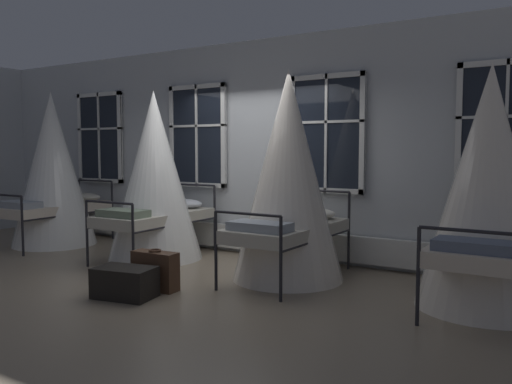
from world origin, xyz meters
TOP-DOWN VIEW (x-y plane):
  - ground at (0.00, 0.00)m, footprint 21.19×21.19m
  - back_wall_with_windows at (0.00, 1.44)m, footprint 11.59×0.10m
  - window_bank at (0.00, 1.32)m, footprint 7.90×0.10m
  - cot_first at (-3.39, 0.29)m, footprint 1.37×1.87m
  - cot_second at (-1.14, 0.34)m, footprint 1.37×1.86m
  - cot_third at (1.11, 0.26)m, footprint 1.37×1.86m
  - cot_fourth at (3.37, 0.24)m, footprint 1.37×1.86m
  - suitcase_dark at (0.06, -0.99)m, footprint 0.57×0.23m
  - travel_trunk at (0.00, -1.40)m, footprint 0.70×0.51m

SIDE VIEW (x-z plane):
  - ground at x=0.00m, z-range 0.00..0.00m
  - travel_trunk at x=0.00m, z-range 0.00..0.33m
  - suitcase_dark at x=0.06m, z-range -0.01..0.46m
  - window_bank at x=0.00m, z-range -0.30..2.27m
  - cot_second at x=-1.14m, z-range -0.04..2.41m
  - cot_fourth at x=3.37m, z-range -0.04..2.41m
  - cot_first at x=-3.39m, z-range -0.04..2.52m
  - cot_third at x=1.11m, z-range -0.04..2.53m
  - back_wall_with_windows at x=0.00m, z-range 0.00..3.24m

